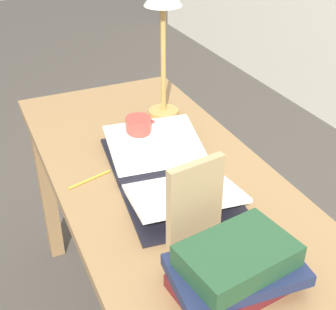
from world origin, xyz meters
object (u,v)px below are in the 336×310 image
Objects in this scene: coffee_mug at (139,132)px; reading_lamp at (163,10)px; book_stack_tall at (236,267)px; pencil at (89,179)px; book_standing_upright at (195,204)px; open_book at (168,171)px.

reading_lamp is at bearing 137.19° from coffee_mug.
reading_lamp is at bearing 166.51° from book_stack_tall.
coffee_mug reaches higher than pencil.
open_book is at bearing 159.35° from book_standing_upright.
coffee_mug is at bearing -42.81° from reading_lamp.
reading_lamp is (-0.39, 0.16, 0.36)m from open_book.
book_standing_upright is 0.50m from coffee_mug.
book_stack_tall is 1.29× the size of book_standing_upright.
coffee_mug is at bearing 176.99° from book_stack_tall.
open_book is 4.22× the size of pencil.
reading_lamp is 0.41m from coffee_mug.
book_stack_tall is at bearing 1.19° from open_book.
book_standing_upright is 2.01× the size of coffee_mug.
coffee_mug is at bearing -171.02° from open_book.
open_book is at bearing 2.27° from coffee_mug.
pencil is at bearing -57.53° from coffee_mug.
pencil is at bearing -50.21° from reading_lamp.
open_book is 5.07× the size of coffee_mug.
book_standing_upright is 0.76m from reading_lamp.
book_stack_tall is at bearing -2.88° from book_standing_upright.
open_book is 0.23m from pencil.
coffee_mug is at bearing 165.38° from book_standing_upright.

